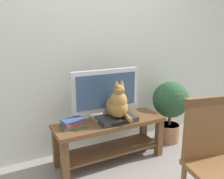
% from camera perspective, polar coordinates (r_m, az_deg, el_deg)
% --- Properties ---
extents(back_wall, '(7.00, 0.12, 2.80)m').
position_cam_1_polar(back_wall, '(2.80, -5.59, 13.49)').
color(back_wall, '#B7BCB2').
rests_on(back_wall, ground).
extents(tv_stand, '(1.22, 0.41, 0.48)m').
position_cam_1_polar(tv_stand, '(2.62, -0.52, -10.52)').
color(tv_stand, brown).
rests_on(tv_stand, ground).
extents(tv, '(0.78, 0.20, 0.55)m').
position_cam_1_polar(tv, '(2.55, -1.44, -0.78)').
color(tv, '#B7B7BC').
rests_on(tv, tv_stand).
extents(media_box, '(0.41, 0.26, 0.05)m').
position_cam_1_polar(media_box, '(2.55, 1.13, -7.14)').
color(media_box, '#2D2D30').
rests_on(media_box, tv_stand).
extents(cat, '(0.21, 0.37, 0.41)m').
position_cam_1_polar(cat, '(2.48, 1.35, -3.50)').
color(cat, olive).
rests_on(cat, media_box).
extents(wooden_chair, '(0.48, 0.48, 0.96)m').
position_cam_1_polar(wooden_chair, '(1.94, 23.44, -14.16)').
color(wooden_chair, brown).
rests_on(wooden_chair, ground).
extents(book_stack, '(0.24, 0.18, 0.08)m').
position_cam_1_polar(book_stack, '(2.43, -9.45, -8.13)').
color(book_stack, '#38664C').
rests_on(book_stack, tv_stand).
extents(potted_plant, '(0.46, 0.46, 0.80)m').
position_cam_1_polar(potted_plant, '(3.12, 13.96, -3.70)').
color(potted_plant, '#9E6B4C').
rests_on(potted_plant, ground).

